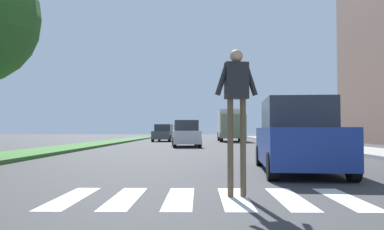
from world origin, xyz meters
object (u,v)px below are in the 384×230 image
object	(u,v)px
sedan_distant	(164,133)
truck_box_delivery	(231,125)
pedestrian_performer	(237,98)
suv_crossing	(297,137)
sedan_midblock	(186,134)

from	to	relation	value
sedan_distant	truck_box_delivery	size ratio (longest dim) A/B	0.71
truck_box_delivery	sedan_distant	bearing A→B (deg)	-178.96
pedestrian_performer	truck_box_delivery	distance (m)	32.00
suv_crossing	sedan_distant	bearing A→B (deg)	102.28
suv_crossing	truck_box_delivery	world-z (taller)	truck_box_delivery
sedan_midblock	sedan_distant	xyz separation A→B (m)	(-2.54, 12.02, -0.04)
sedan_midblock	truck_box_delivery	world-z (taller)	truck_box_delivery
sedan_distant	suv_crossing	bearing A→B (deg)	-77.72
sedan_distant	sedan_midblock	bearing A→B (deg)	-78.08
truck_box_delivery	suv_crossing	bearing A→B (deg)	-90.94
suv_crossing	sedan_midblock	world-z (taller)	suv_crossing
pedestrian_performer	sedan_distant	xyz separation A→B (m)	(-4.06, 31.79, -0.89)
suv_crossing	sedan_midblock	xyz separation A→B (m)	(-3.52, 15.81, -0.12)
suv_crossing	truck_box_delivery	xyz separation A→B (m)	(0.46, 27.95, 0.70)
suv_crossing	sedan_midblock	distance (m)	16.20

